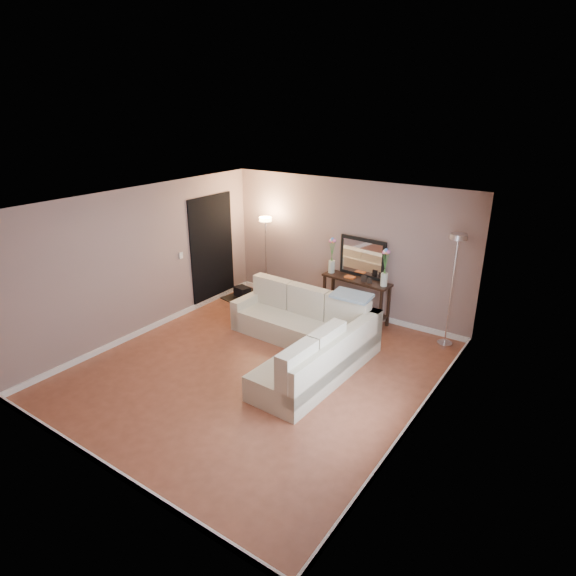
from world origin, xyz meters
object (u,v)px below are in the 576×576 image
Objects in this scene: floor_lamp_lit at (266,242)px; floor_lamp_unlit at (454,268)px; console_table at (352,296)px; sectional_sofa at (306,336)px.

floor_lamp_lit is 3.80m from floor_lamp_unlit.
console_table is 2.05m from floor_lamp_unlit.
console_table is 0.70× the size of floor_lamp_unlit.
sectional_sofa is 2.64m from floor_lamp_unlit.
console_table is at bearing 178.87° from floor_lamp_unlit.
floor_lamp_unlit is at bearing 0.60° from floor_lamp_lit.
console_table is 2.11m from floor_lamp_lit.
console_table is (-0.04, 1.68, 0.13)m from sectional_sofa.
floor_lamp_unlit reaches higher than sectional_sofa.
floor_lamp_lit is at bearing -179.40° from floor_lamp_unlit.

